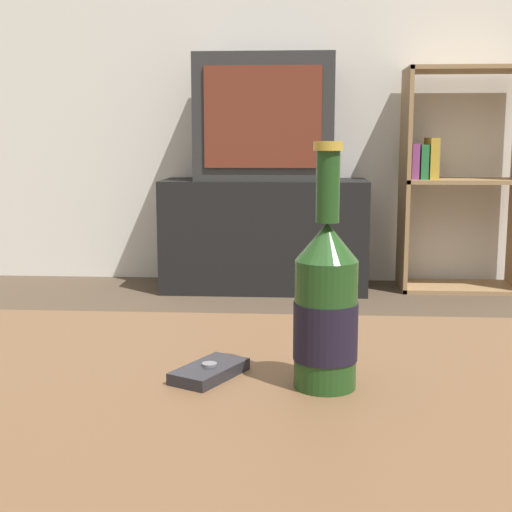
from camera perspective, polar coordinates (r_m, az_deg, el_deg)
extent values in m
cube|color=silver|center=(3.80, 2.38, 17.83)|extent=(8.00, 0.05, 2.60)
cube|color=brown|center=(0.80, -3.88, -12.67)|extent=(1.27, 0.76, 0.04)
cube|color=black|center=(3.52, 0.69, 1.71)|extent=(0.99, 0.40, 0.54)
cube|color=#2D2D2D|center=(3.49, 0.71, 10.96)|extent=(0.65, 0.36, 0.59)
cube|color=maroon|center=(3.30, 0.53, 11.05)|extent=(0.54, 0.01, 0.46)
cube|color=#99754C|center=(3.58, 11.79, 5.93)|extent=(0.02, 0.30, 1.08)
cube|color=#99754C|center=(3.70, 15.81, -2.39)|extent=(0.58, 0.30, 0.02)
cube|color=#99754C|center=(3.63, 16.18, 5.80)|extent=(0.58, 0.30, 0.02)
cube|color=#99754C|center=(3.64, 16.57, 14.12)|extent=(0.58, 0.30, 0.02)
cube|color=#7F3875|center=(3.58, 12.44, 7.42)|extent=(0.03, 0.21, 0.17)
cube|color=#236B38|center=(3.59, 13.12, 7.36)|extent=(0.04, 0.21, 0.16)
cube|color=#B7932D|center=(3.60, 13.86, 7.60)|extent=(0.04, 0.21, 0.20)
cylinder|color=#1E4219|center=(0.81, 5.59, -5.47)|extent=(0.07, 0.07, 0.15)
cylinder|color=black|center=(0.81, 5.58, -5.97)|extent=(0.07, 0.07, 0.07)
cone|color=#1E4219|center=(0.79, 5.70, 1.15)|extent=(0.07, 0.07, 0.04)
cylinder|color=#1E4219|center=(0.78, 5.77, 5.53)|extent=(0.03, 0.03, 0.08)
cylinder|color=#B79333|center=(0.78, 5.82, 8.76)|extent=(0.03, 0.03, 0.01)
cube|color=#232328|center=(0.85, -3.74, -9.19)|extent=(0.09, 0.11, 0.01)
cylinder|color=slate|center=(0.85, -3.75, -8.64)|extent=(0.02, 0.02, 0.00)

